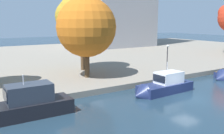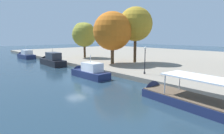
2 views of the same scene
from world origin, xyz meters
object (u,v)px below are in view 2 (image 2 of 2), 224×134
at_px(motor_yacht_2, 88,73).
at_px(lamp_post, 145,59).
at_px(tree_1, 84,33).
at_px(motor_yacht_1, 52,61).
at_px(tree_0, 113,31).
at_px(motor_yacht_0, 26,56).
at_px(tour_boat_3, 192,103).
at_px(tree_3, 135,24).

xyz_separation_m(motor_yacht_2, lamp_post, (6.36, 5.69, 2.34)).
relative_size(motor_yacht_2, tree_1, 0.87).
distance_m(motor_yacht_1, tree_0, 14.96).
bearing_deg(lamp_post, motor_yacht_2, -138.17).
xyz_separation_m(motor_yacht_0, tour_boat_3, (48.61, -0.77, -0.44)).
distance_m(motor_yacht_2, tree_3, 16.55).
xyz_separation_m(motor_yacht_1, lamp_post, (21.72, 4.73, 2.11)).
bearing_deg(tree_3, tree_1, -167.72).
height_order(motor_yacht_1, motor_yacht_2, motor_yacht_1).
bearing_deg(tree_1, motor_yacht_0, -145.14).
bearing_deg(motor_yacht_1, tour_boat_3, 179.24).
height_order(tour_boat_3, tree_1, tree_1).
relative_size(tree_0, tree_3, 0.90).
height_order(motor_yacht_0, lamp_post, lamp_post).
bearing_deg(motor_yacht_1, tree_0, -142.43).
xyz_separation_m(lamp_post, tree_3, (-9.62, 8.38, 5.74)).
relative_size(motor_yacht_1, tree_1, 1.03).
xyz_separation_m(motor_yacht_0, motor_yacht_2, (32.26, -0.74, -0.13)).
bearing_deg(tree_3, motor_yacht_2, -76.98).
distance_m(motor_yacht_0, tree_3, 32.90).
height_order(motor_yacht_0, motor_yacht_2, motor_yacht_0).
relative_size(motor_yacht_0, tree_3, 0.70).
bearing_deg(tree_3, tour_boat_3, -35.73).
bearing_deg(lamp_post, motor_yacht_0, -172.69).
xyz_separation_m(motor_yacht_1, motor_yacht_2, (15.36, -0.96, -0.23)).
height_order(tour_boat_3, tree_0, tree_0).
relative_size(motor_yacht_0, motor_yacht_1, 0.87).
bearing_deg(motor_yacht_0, motor_yacht_2, 175.97).
bearing_deg(tour_boat_3, motor_yacht_1, 2.80).
bearing_deg(motor_yacht_2, motor_yacht_1, -5.60).
distance_m(tree_1, tree_3, 14.79).
distance_m(motor_yacht_0, tree_1, 18.90).
distance_m(tour_boat_3, tree_3, 25.57).
relative_size(motor_yacht_2, lamp_post, 1.96).
xyz_separation_m(tour_boat_3, tree_3, (-19.61, 14.10, 8.39)).
xyz_separation_m(motor_yacht_1, tour_boat_3, (31.71, -0.99, -0.54)).
distance_m(motor_yacht_0, tree_0, 29.70).
relative_size(tour_boat_3, tree_1, 1.44).
distance_m(motor_yacht_2, tree_1, 21.66).
bearing_deg(tree_1, motor_yacht_2, -31.89).
relative_size(motor_yacht_0, motor_yacht_2, 1.03).
relative_size(motor_yacht_1, tree_0, 0.90).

